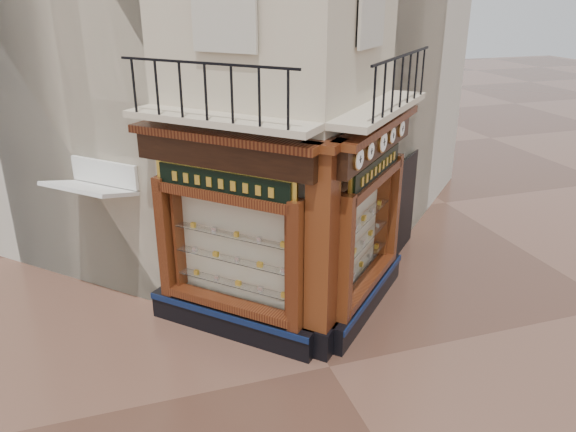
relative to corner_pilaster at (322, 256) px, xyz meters
name	(u,v)px	position (x,y,z in m)	size (l,w,h in m)	color
ground	(329,367)	(0.00, -0.50, -1.95)	(80.00, 80.00, 0.00)	#4B2E23
neighbour_left	(125,18)	(-2.47, 8.13, 3.55)	(8.00, 8.00, 11.00)	beige
neighbour_right	(302,15)	(2.47, 8.13, 3.55)	(8.00, 8.00, 11.00)	beige
shopfront_left	(228,240)	(-1.41, 1.07, 0.03)	(2.86, 2.86, 3.98)	black
shopfront_right	(369,222)	(1.41, 1.07, 0.03)	(2.86, 2.86, 3.98)	black
corner_pilaster	(322,256)	(0.00, 0.00, 0.00)	(0.85, 0.85, 3.98)	black
balcony	(304,113)	(0.00, 0.99, 2.27)	(5.94, 2.97, 1.03)	#C3B798
clock_a	(359,159)	(0.61, 0.01, 1.67)	(0.31, 0.31, 0.39)	#BA893E
clock_b	(370,151)	(1.00, 0.40, 1.67)	(0.27, 0.27, 0.34)	#BA893E
clock_c	(383,142)	(1.50, 0.89, 1.67)	(0.33, 0.33, 0.41)	#BA893E
clock_d	(392,135)	(1.89, 1.29, 1.67)	(0.27, 0.27, 0.33)	#BA893E
clock_e	(401,128)	(2.33, 1.73, 1.67)	(0.28, 0.28, 0.35)	#BA893E
awning	(105,302)	(-3.73, 3.03, -1.95)	(1.68, 1.01, 0.08)	white
signboard_left	(223,183)	(-1.46, 1.01, 1.15)	(2.06, 2.06, 0.55)	yellow
signboard_right	(376,167)	(1.46, 1.01, 1.15)	(1.93, 1.93, 0.51)	yellow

